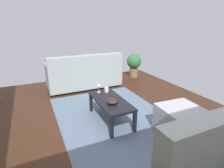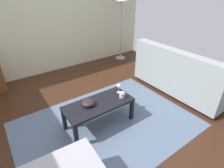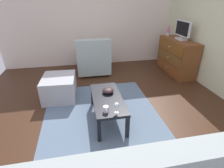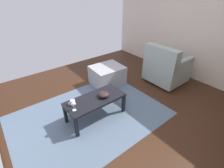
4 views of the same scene
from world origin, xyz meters
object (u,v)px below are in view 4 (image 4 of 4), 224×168
at_px(coffee_table, 95,101).
at_px(wine_glass, 73,104).
at_px(bowl_decorative, 103,94).
at_px(mug, 73,102).
at_px(armchair, 166,68).
at_px(ottoman, 107,75).

bearing_deg(coffee_table, wine_glass, 7.70).
relative_size(wine_glass, bowl_decorative, 0.84).
height_order(mug, bowl_decorative, mug).
height_order(mug, armchair, armchair).
bearing_deg(coffee_table, armchair, -179.27).
height_order(armchair, ottoman, armchair).
relative_size(coffee_table, mug, 8.87).
distance_m(mug, armchair, 2.34).
xyz_separation_m(armchair, ottoman, (1.12, -0.77, -0.15)).
xyz_separation_m(coffee_table, bowl_decorative, (-0.15, 0.04, 0.09)).
height_order(coffee_table, ottoman, ottoman).
bearing_deg(ottoman, mug, 30.53).
relative_size(coffee_table, wine_glass, 6.44).
distance_m(coffee_table, bowl_decorative, 0.18).
bearing_deg(armchair, wine_glass, 1.94).
height_order(bowl_decorative, ottoman, bowl_decorative).
distance_m(mug, ottoman, 1.43).
bearing_deg(bowl_decorative, ottoman, -130.06).
xyz_separation_m(coffee_table, wine_glass, (0.41, 0.06, 0.17)).
bearing_deg(mug, coffee_table, 167.35).
relative_size(mug, ottoman, 0.16).
bearing_deg(mug, ottoman, -149.47).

